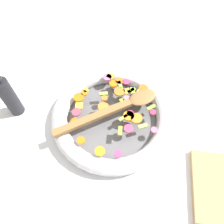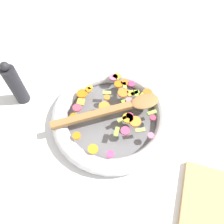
% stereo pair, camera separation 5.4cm
% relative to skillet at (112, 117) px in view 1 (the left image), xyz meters
% --- Properties ---
extents(ground_plane, '(4.00, 4.00, 0.00)m').
position_rel_skillet_xyz_m(ground_plane, '(0.00, 0.00, -0.02)').
color(ground_plane, silver).
extents(skillet, '(0.38, 0.38, 0.05)m').
position_rel_skillet_xyz_m(skillet, '(0.00, 0.00, 0.00)').
color(skillet, slate).
rests_on(skillet, ground_plane).
extents(chopped_vegetables, '(0.27, 0.31, 0.01)m').
position_rel_skillet_xyz_m(chopped_vegetables, '(-0.01, -0.03, 0.03)').
color(chopped_vegetables, orange).
rests_on(chopped_vegetables, skillet).
extents(wooden_spoon, '(0.30, 0.22, 0.01)m').
position_rel_skillet_xyz_m(wooden_spoon, '(-0.02, -0.01, 0.04)').
color(wooden_spoon, olive).
rests_on(wooden_spoon, chopped_vegetables).
extents(pepper_mill, '(0.04, 0.04, 0.18)m').
position_rel_skillet_xyz_m(pepper_mill, '(0.32, 0.01, 0.06)').
color(pepper_mill, '#232328').
rests_on(pepper_mill, ground_plane).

